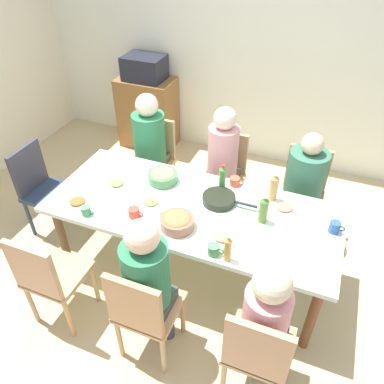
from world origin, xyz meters
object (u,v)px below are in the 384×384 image
(chair_0, at_px, (303,189))
(chair_3, at_px, (224,172))
(person_2, at_px, (265,320))
(person_3, at_px, (222,157))
(plate_2, at_px, (151,203))
(chair_2, at_px, (258,351))
(chair_4, at_px, (49,276))
(cup_5, at_px, (162,213))
(cup_3, at_px, (335,227))
(chair_6, at_px, (144,310))
(cup_1, at_px, (214,250))
(plate_1, at_px, (222,238))
(cup_0, at_px, (235,181))
(chair_1, at_px, (155,156))
(bottle_1, at_px, (274,188))
(person_1, at_px, (149,141))
(side_cabinet, at_px, (148,113))
(bowl_0, at_px, (163,176))
(person_6, at_px, (148,278))
(cup_2, at_px, (86,211))
(chair_5, at_px, (41,186))
(serving_pan, at_px, (219,199))
(dining_table, at_px, (192,214))
(bottle_3, at_px, (228,249))
(cup_4, at_px, (134,213))
(microwave, at_px, (145,68))
(plate_3, at_px, (78,202))
(person_0, at_px, (305,179))
(plate_4, at_px, (284,208))
(plate_0, at_px, (117,184))
(bottle_2, at_px, (264,210))

(chair_0, bearing_deg, chair_3, 180.00)
(chair_3, bearing_deg, person_2, -64.69)
(person_3, bearing_deg, plate_2, -110.01)
(chair_2, height_order, chair_4, same)
(chair_0, height_order, cup_5, chair_0)
(chair_0, bearing_deg, cup_3, -67.91)
(chair_6, xyz_separation_m, cup_1, (0.32, 0.45, 0.25))
(person_2, bearing_deg, plate_1, 130.17)
(cup_1, bearing_deg, chair_2, -45.45)
(chair_0, height_order, cup_0, chair_0)
(chair_1, relative_size, bottle_1, 3.53)
(person_1, bearing_deg, side_cabinet, 118.51)
(bowl_0, relative_size, cup_3, 2.23)
(chair_2, height_order, person_6, person_6)
(chair_6, height_order, cup_5, chair_6)
(cup_2, bearing_deg, chair_3, 59.91)
(chair_4, xyz_separation_m, chair_5, (-0.76, 0.85, 0.00))
(plate_2, height_order, serving_pan, serving_pan)
(dining_table, relative_size, cup_1, 19.39)
(plate_2, bearing_deg, bottle_3, -24.15)
(cup_4, bearing_deg, cup_5, 20.37)
(chair_1, height_order, microwave, microwave)
(bowl_0, bearing_deg, plate_3, -133.52)
(person_6, xyz_separation_m, plate_2, (-0.31, 0.68, 0.01))
(person_0, relative_size, bottle_1, 4.44)
(microwave, bearing_deg, person_1, -61.49)
(serving_pan, bearing_deg, cup_1, -75.46)
(person_2, bearing_deg, bottle_1, 100.52)
(plate_3, xyz_separation_m, serving_pan, (1.04, 0.44, 0.02))
(person_0, xyz_separation_m, cup_0, (-0.54, -0.36, 0.07))
(chair_4, relative_size, cup_0, 7.40)
(cup_1, distance_m, cup_2, 1.04)
(person_6, xyz_separation_m, plate_4, (0.68, 1.00, 0.01))
(chair_5, distance_m, bottle_3, 2.02)
(person_3, bearing_deg, chair_4, -115.29)
(chair_0, distance_m, person_2, 1.63)
(plate_4, relative_size, cup_5, 2.05)
(chair_0, distance_m, person_1, 1.55)
(chair_3, bearing_deg, bottle_1, -43.48)
(plate_0, relative_size, bottle_1, 0.80)
(plate_4, xyz_separation_m, cup_0, (-0.45, 0.16, 0.02))
(plate_2, height_order, bottle_2, bottle_2)
(plate_1, bearing_deg, chair_2, -54.43)
(chair_1, bearing_deg, cup_2, -87.76)
(chair_2, xyz_separation_m, plate_1, (-0.43, 0.60, 0.23))
(cup_2, bearing_deg, bowl_0, 59.60)
(cup_2, xyz_separation_m, cup_5, (0.55, 0.19, 0.00))
(person_0, xyz_separation_m, person_6, (-0.76, -1.53, 0.04))
(plate_3, height_order, plate_4, same)
(plate_1, bearing_deg, chair_0, 68.62)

